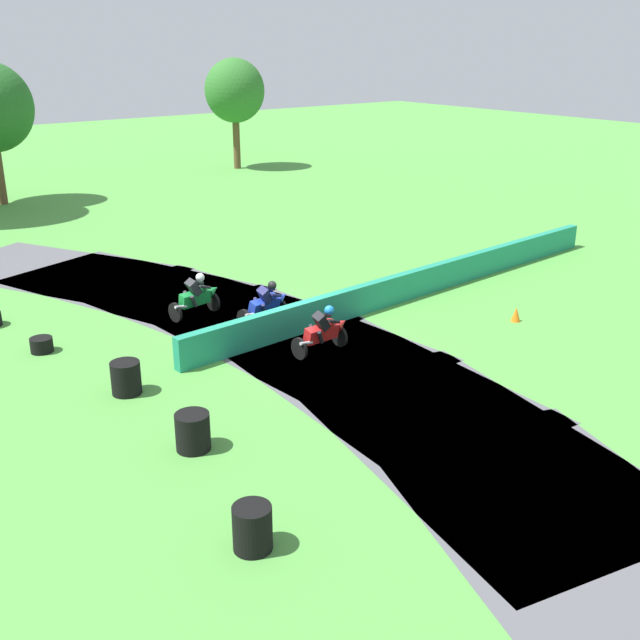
% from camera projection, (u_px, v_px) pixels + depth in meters
% --- Properties ---
extents(ground_plane, '(120.00, 120.00, 0.00)m').
position_uv_depth(ground_plane, '(290.00, 336.00, 21.64)').
color(ground_plane, '#4C933D').
extents(track_asphalt, '(9.84, 31.09, 0.01)m').
position_uv_depth(track_asphalt, '(261.00, 345.00, 20.99)').
color(track_asphalt, '#515156').
rests_on(track_asphalt, ground).
extents(safety_barrier, '(18.43, 1.64, 0.90)m').
position_uv_depth(safety_barrier, '(420.00, 282.00, 24.91)').
color(safety_barrier, '#1E8466').
rests_on(safety_barrier, ground).
extents(motorcycle_lead_red, '(1.68, 0.80, 1.43)m').
position_uv_depth(motorcycle_lead_red, '(324.00, 330.00, 20.27)').
color(motorcycle_lead_red, black).
rests_on(motorcycle_lead_red, ground).
extents(motorcycle_chase_blue, '(1.69, 0.95, 1.43)m').
position_uv_depth(motorcycle_chase_blue, '(267.00, 303.00, 22.39)').
color(motorcycle_chase_blue, black).
rests_on(motorcycle_chase_blue, ground).
extents(motorcycle_trailing_green, '(1.68, 0.88, 1.43)m').
position_uv_depth(motorcycle_trailing_green, '(197.00, 296.00, 22.94)').
color(motorcycle_trailing_green, black).
rests_on(motorcycle_trailing_green, ground).
extents(tire_stack_near, '(0.67, 0.67, 0.80)m').
position_uv_depth(tire_stack_near, '(252.00, 528.00, 12.53)').
color(tire_stack_near, black).
rests_on(tire_stack_near, ground).
extents(tire_stack_mid_a, '(0.72, 0.72, 0.80)m').
position_uv_depth(tire_stack_mid_a, '(193.00, 432.00, 15.58)').
color(tire_stack_mid_a, black).
rests_on(tire_stack_mid_a, ground).
extents(tire_stack_mid_b, '(0.71, 0.71, 0.80)m').
position_uv_depth(tire_stack_mid_b, '(126.00, 378.00, 18.03)').
color(tire_stack_mid_b, black).
rests_on(tire_stack_mid_b, ground).
extents(tire_stack_far, '(0.60, 0.60, 0.40)m').
position_uv_depth(tire_stack_far, '(42.00, 345.00, 20.48)').
color(tire_stack_far, black).
rests_on(tire_stack_far, ground).
extents(traffic_cone, '(0.28, 0.28, 0.44)m').
position_uv_depth(traffic_cone, '(516.00, 314.00, 22.67)').
color(traffic_cone, orange).
rests_on(traffic_cone, ground).
extents(tree_far_right, '(3.73, 3.73, 6.78)m').
position_uv_depth(tree_far_right, '(235.00, 91.00, 47.45)').
color(tree_far_right, brown).
rests_on(tree_far_right, ground).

